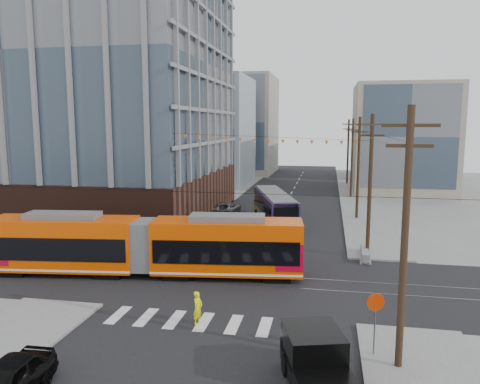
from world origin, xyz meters
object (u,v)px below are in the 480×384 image
(black_sedan, at_px, (4,384))
(city_bus, at_px, (274,209))
(streetcar, at_px, (145,246))
(pickup_truck, at_px, (324,377))

(black_sedan, bearing_deg, city_bus, 77.69)
(streetcar, relative_size, pickup_truck, 3.47)
(city_bus, distance_m, black_sedan, 32.99)
(pickup_truck, bearing_deg, city_bus, 84.01)
(streetcar, distance_m, black_sedan, 15.16)
(streetcar, distance_m, city_bus, 18.61)
(city_bus, bearing_deg, pickup_truck, -96.36)
(streetcar, height_order, city_bus, streetcar)
(pickup_truck, bearing_deg, black_sedan, 175.09)
(city_bus, height_order, pickup_truck, city_bus)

